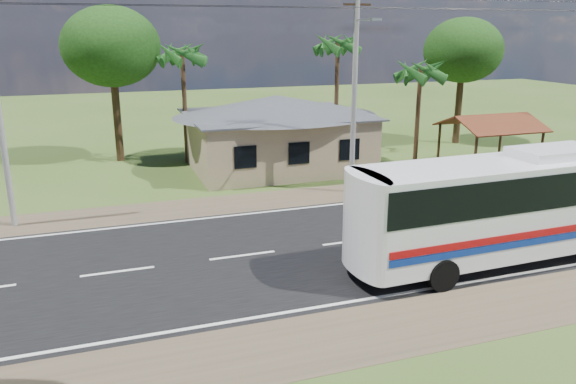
{
  "coord_description": "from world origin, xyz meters",
  "views": [
    {
      "loc": [
        -9.18,
        -19.02,
        8.19
      ],
      "look_at": [
        -2.35,
        1.0,
        2.02
      ],
      "focal_mm": 35.0,
      "sensor_mm": 36.0,
      "label": 1
    }
  ],
  "objects": [
    {
      "name": "motorcycle",
      "position": [
        6.76,
        6.6,
        0.52
      ],
      "size": [
        2.0,
        0.78,
        1.03
      ],
      "primitive_type": "imported",
      "rotation": [
        0.0,
        0.0,
        1.52
      ],
      "color": "black",
      "rests_on": "ground"
    },
    {
      "name": "utility_poles",
      "position": [
        2.67,
        6.49,
        5.77
      ],
      "size": [
        32.8,
        2.22,
        11.0
      ],
      "color": "#9E9E99",
      "rests_on": "ground"
    },
    {
      "name": "palm_near",
      "position": [
        9.5,
        11.0,
        5.71
      ],
      "size": [
        2.8,
        2.8,
        6.7
      ],
      "color": "#47301E",
      "rests_on": "ground"
    },
    {
      "name": "palm_mid",
      "position": [
        6.0,
        15.5,
        7.16
      ],
      "size": [
        2.8,
        2.8,
        8.2
      ],
      "color": "#47301E",
      "rests_on": "ground"
    },
    {
      "name": "house",
      "position": [
        1.0,
        13.0,
        2.64
      ],
      "size": [
        12.4,
        10.0,
        5.0
      ],
      "color": "tan",
      "rests_on": "ground"
    },
    {
      "name": "road",
      "position": [
        0.0,
        0.0,
        0.01
      ],
      "size": [
        120.0,
        16.0,
        0.03
      ],
      "color": "black",
      "rests_on": "ground"
    },
    {
      "name": "concrete_barrier",
      "position": [
        12.0,
        5.6,
        0.45
      ],
      "size": [
        7.0,
        0.3,
        0.9
      ],
      "primitive_type": "cube",
      "color": "#9E9E99",
      "rests_on": "ground"
    },
    {
      "name": "ground",
      "position": [
        0.0,
        0.0,
        0.0
      ],
      "size": [
        120.0,
        120.0,
        0.0
      ],
      "primitive_type": "plane",
      "color": "#364D1B",
      "rests_on": "ground"
    },
    {
      "name": "coach_bus",
      "position": [
        5.26,
        -3.48,
        2.34
      ],
      "size": [
        13.26,
        3.18,
        4.09
      ],
      "rotation": [
        0.0,
        0.0,
        0.03
      ],
      "color": "white",
      "rests_on": "ground"
    },
    {
      "name": "waiting_shed",
      "position": [
        13.0,
        8.5,
        2.73
      ],
      "size": [
        5.2,
        4.48,
        3.35
      ],
      "color": "#392615",
      "rests_on": "ground"
    },
    {
      "name": "palm_far",
      "position": [
        -4.0,
        16.0,
        6.68
      ],
      "size": [
        2.8,
        2.8,
        7.7
      ],
      "color": "#47301E",
      "rests_on": "ground"
    },
    {
      "name": "tree_behind_shed",
      "position": [
        16.0,
        16.0,
        6.68
      ],
      "size": [
        5.6,
        5.6,
        9.02
      ],
      "color": "#47301E",
      "rests_on": "ground"
    },
    {
      "name": "tree_behind_house",
      "position": [
        -8.0,
        18.0,
        7.12
      ],
      "size": [
        6.0,
        6.0,
        9.61
      ],
      "color": "#47301E",
      "rests_on": "ground"
    }
  ]
}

